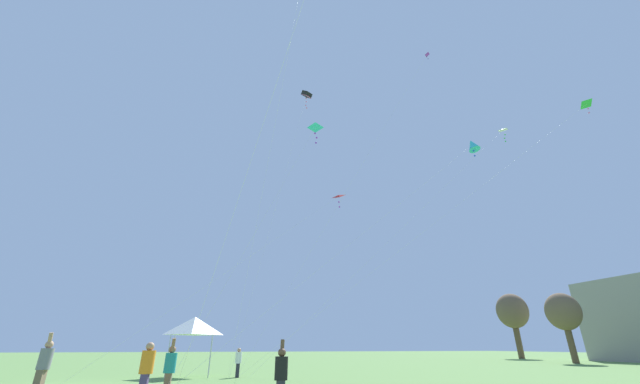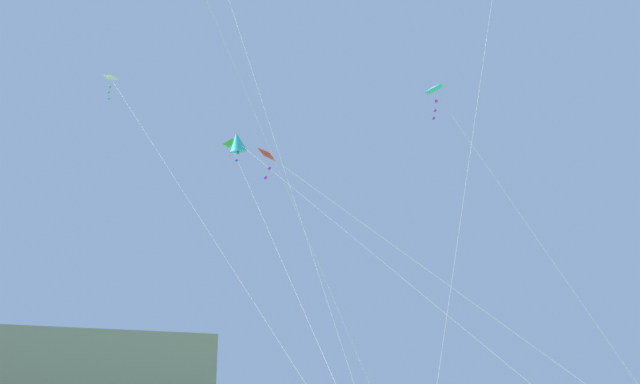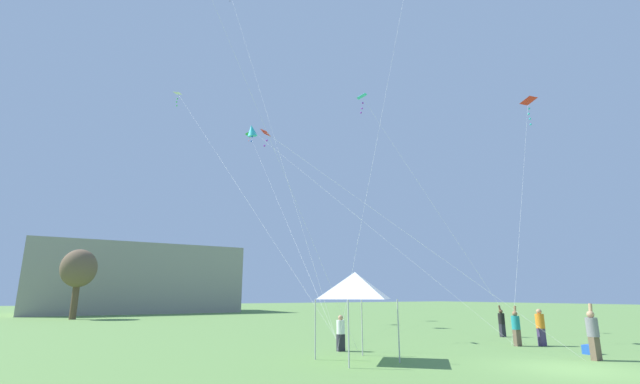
# 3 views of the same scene
# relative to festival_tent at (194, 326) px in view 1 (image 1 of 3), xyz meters

# --- Properties ---
(tree_far_centre) EXTENTS (4.37, 4.37, 8.82)m
(tree_far_centre) POSITION_rel_festival_tent_xyz_m (-22.13, 43.03, 3.58)
(tree_far_centre) COLOR brown
(tree_far_centre) RESTS_ON ground
(tree_near_right) EXTENTS (3.40, 3.40, 6.86)m
(tree_near_right) POSITION_rel_festival_tent_xyz_m (-7.90, 36.48, 2.19)
(tree_near_right) COLOR brown
(tree_near_right) RESTS_ON ground
(festival_tent) EXTENTS (2.44, 2.44, 3.19)m
(festival_tent) POSITION_rel_festival_tent_xyz_m (0.00, 0.00, 0.00)
(festival_tent) COLOR #B7B7BC
(festival_tent) RESTS_ON ground
(person_orange_shirt) EXTENTS (0.40, 0.40, 1.69)m
(person_orange_shirt) POSITION_rel_festival_tent_xyz_m (10.33, -0.68, -1.77)
(person_orange_shirt) COLOR #473860
(person_orange_shirt) RESTS_ON ground
(person_grey_shirt) EXTENTS (0.42, 0.42, 2.03)m
(person_grey_shirt) POSITION_rel_festival_tent_xyz_m (7.67, -4.43, -1.70)
(person_grey_shirt) COLOR brown
(person_grey_shirt) RESTS_ON ground
(person_white_shirt) EXTENTS (0.35, 0.35, 1.49)m
(person_white_shirt) POSITION_rel_festival_tent_xyz_m (1.09, 2.64, -1.88)
(person_white_shirt) COLOR #282833
(person_white_shirt) RESTS_ON ground
(person_teal_shirt) EXTENTS (0.38, 0.38, 1.84)m
(person_teal_shirt) POSITION_rel_festival_tent_xyz_m (9.29, -0.11, -1.80)
(person_teal_shirt) COLOR brown
(person_teal_shirt) RESTS_ON ground
(person_black_shirt) EXTENTS (0.36, 0.36, 1.76)m
(person_black_shirt) POSITION_rel_festival_tent_xyz_m (12.63, 3.14, -1.84)
(person_black_shirt) COLOR #282833
(person_black_shirt) RESTS_ON ground
(kite_cyan_diamond_0) EXTENTS (6.26, 20.14, 16.81)m
(kite_cyan_diamond_0) POSITION_rel_festival_tent_xyz_m (3.24, 19.29, 13.49)
(kite_cyan_diamond_0) COLOR silver
(kite_cyan_diamond_0) RESTS_ON ground
(kite_cyan_delta_2) EXTENTS (5.00, 6.69, 14.51)m
(kite_cyan_delta_2) POSITION_rel_festival_tent_xyz_m (5.12, 5.94, 11.44)
(kite_cyan_delta_2) COLOR silver
(kite_cyan_delta_2) RESTS_ON ground
(kite_purple_delta_3) EXTENTS (0.86, 16.17, 28.14)m
(kite_purple_delta_3) POSITION_rel_festival_tent_xyz_m (0.49, 17.37, 23.31)
(kite_purple_delta_3) COLOR silver
(kite_purple_delta_3) RESTS_ON ground
(kite_green_delta_4) EXTENTS (5.77, 25.92, 19.89)m
(kite_green_delta_4) POSITION_rel_festival_tent_xyz_m (6.36, 27.82, 16.51)
(kite_green_delta_4) COLOR silver
(kite_green_delta_4) RESTS_ON ground
(kite_black_box_5) EXTENTS (10.52, 6.82, 28.21)m
(kite_black_box_5) POSITION_rel_festival_tent_xyz_m (-8.16, 8.33, 24.91)
(kite_black_box_5) COLOR silver
(kite_black_box_5) RESTS_ON ground
(kite_red_delta_6) EXTENTS (7.39, 13.84, 12.27)m
(kite_red_delta_6) POSITION_rel_festival_tent_xyz_m (0.21, 8.95, 9.12)
(kite_red_delta_6) COLOR silver
(kite_red_delta_6) RESTS_ON ground
(kite_white_delta_7) EXTENTS (3.51, 24.94, 22.36)m
(kite_white_delta_7) POSITION_rel_festival_tent_xyz_m (-1.50, 27.42, 19.14)
(kite_white_delta_7) COLOR silver
(kite_white_delta_7) RESTS_ON ground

